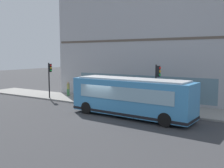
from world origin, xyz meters
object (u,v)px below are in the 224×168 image
Objects in this scene: fire_hydrant at (154,100)px; pedestrian_walking_along_curb at (68,88)px; traffic_light_near_corner at (157,79)px; traffic_light_down_block at (50,73)px; pedestrian_by_light_pole at (91,89)px; city_bus_nearside at (131,98)px.

pedestrian_walking_along_curb reaches higher than fire_hydrant.
traffic_light_near_corner reaches higher than pedestrian_walking_along_curb.
pedestrian_by_light_pole is (2.84, -3.50, -1.76)m from traffic_light_down_block.
pedestrian_by_light_pole and pedestrian_walking_along_curb have the same top height.
traffic_light_near_corner is at bearing -108.37° from pedestrian_by_light_pole.
city_bus_nearside is 9.65m from pedestrian_by_light_pole.
traffic_light_near_corner is 2.41× the size of pedestrian_walking_along_curb.
pedestrian_walking_along_curb is at bearing 66.38° from city_bus_nearside.
city_bus_nearside is 11.84m from traffic_light_down_block.
traffic_light_down_block is at bearing 129.04° from pedestrian_by_light_pole.
pedestrian_walking_along_curb is (-0.66, 10.37, 0.57)m from fire_hydrant.
traffic_light_near_corner is 12.30m from pedestrian_walking_along_curb.
traffic_light_near_corner reaches higher than pedestrian_by_light_pole.
traffic_light_down_block is 11.70m from fire_hydrant.
traffic_light_near_corner is 5.31× the size of fire_hydrant.
traffic_light_down_block is 4.83m from pedestrian_by_light_pole.
pedestrian_by_light_pole is at bearing 89.57° from fire_hydrant.
city_bus_nearside is 2.63× the size of traffic_light_down_block.
traffic_light_near_corner is 9.86m from pedestrian_by_light_pole.
fire_hydrant is 0.45× the size of pedestrian_by_light_pole.
pedestrian_walking_along_curb is at bearing 93.64° from fire_hydrant.
traffic_light_down_block is at bearing 104.03° from fire_hydrant.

